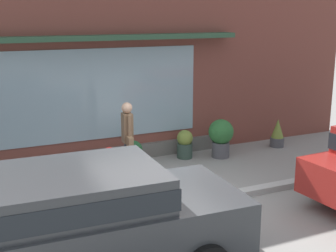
# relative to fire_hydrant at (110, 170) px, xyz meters

# --- Properties ---
(ground_plane) EXTENTS (60.00, 60.00, 0.00)m
(ground_plane) POSITION_rel_fire_hydrant_xyz_m (0.69, -1.05, -0.48)
(ground_plane) COLOR gray
(curb_strip) EXTENTS (14.00, 0.24, 0.12)m
(curb_strip) POSITION_rel_fire_hydrant_xyz_m (0.69, -1.25, -0.42)
(curb_strip) COLOR #B2B2AD
(curb_strip) RESTS_ON ground_plane
(storefront) EXTENTS (14.00, 0.81, 4.52)m
(storefront) POSITION_rel_fire_hydrant_xyz_m (0.68, 2.14, 1.75)
(storefront) COLOR brown
(storefront) RESTS_ON ground_plane
(fire_hydrant) EXTENTS (0.40, 0.37, 0.97)m
(fire_hydrant) POSITION_rel_fire_hydrant_xyz_m (0.00, 0.00, 0.00)
(fire_hydrant) COLOR red
(fire_hydrant) RESTS_ON ground_plane
(pedestrian_with_handbag) EXTENTS (0.23, 0.62, 1.72)m
(pedestrian_with_handbag) POSITION_rel_fire_hydrant_xyz_m (0.59, 0.56, 0.51)
(pedestrian_with_handbag) COLOR #333847
(pedestrian_with_handbag) RESTS_ON ground_plane
(parked_car_dark_gray) EXTENTS (4.32, 2.17, 1.56)m
(parked_car_dark_gray) POSITION_rel_fire_hydrant_xyz_m (-1.25, -2.78, 0.41)
(parked_car_dark_gray) COLOR #383A3D
(parked_car_dark_gray) RESTS_ON ground_plane
(potted_plant_corner_tall) EXTENTS (0.30, 0.30, 0.47)m
(potted_plant_corner_tall) POSITION_rel_fire_hydrant_xyz_m (-1.91, 1.16, -0.24)
(potted_plant_corner_tall) COLOR #9E6042
(potted_plant_corner_tall) RESTS_ON ground_plane
(potted_plant_trailing_edge) EXTENTS (0.37, 0.37, 0.76)m
(potted_plant_trailing_edge) POSITION_rel_fire_hydrant_xyz_m (5.16, 1.29, -0.12)
(potted_plant_trailing_edge) COLOR #4C4C51
(potted_plant_trailing_edge) RESTS_ON ground_plane
(potted_plant_by_entrance) EXTENTS (0.40, 0.40, 0.71)m
(potted_plant_by_entrance) POSITION_rel_fire_hydrant_xyz_m (2.42, 1.46, -0.12)
(potted_plant_by_entrance) COLOR #33473D
(potted_plant_by_entrance) RESTS_ON ground_plane
(potted_plant_window_right) EXTENTS (0.63, 0.63, 0.97)m
(potted_plant_window_right) POSITION_rel_fire_hydrant_xyz_m (3.27, 1.13, 0.07)
(potted_plant_window_right) COLOR #4C4C51
(potted_plant_window_right) RESTS_ON ground_plane
(potted_plant_low_front) EXTENTS (0.43, 0.43, 0.65)m
(potted_plant_low_front) POSITION_rel_fire_hydrant_xyz_m (1.00, 1.30, -0.12)
(potted_plant_low_front) COLOR #9E6042
(potted_plant_low_front) RESTS_ON ground_plane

